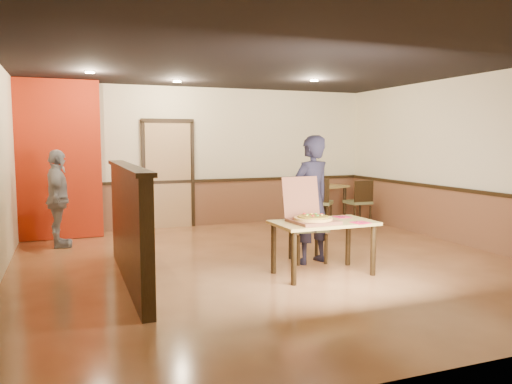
{
  "coord_description": "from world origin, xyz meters",
  "views": [
    {
      "loc": [
        -2.69,
        -6.38,
        1.75
      ],
      "look_at": [
        -0.26,
        0.0,
        1.03
      ],
      "focal_mm": 35.0,
      "sensor_mm": 36.0,
      "label": 1
    }
  ],
  "objects_px": {
    "main_table": "(323,230)",
    "side_chair_left": "(319,200)",
    "diner_chair": "(306,223)",
    "condiment": "(321,182)",
    "side_table": "(326,193)",
    "passerby": "(58,199)",
    "diner": "(311,200)",
    "side_chair_right": "(360,200)",
    "pizza_box": "(311,217)"
  },
  "relations": [
    {
      "from": "main_table",
      "to": "side_chair_left",
      "type": "relative_size",
      "value": 1.34
    },
    {
      "from": "diner_chair",
      "to": "condiment",
      "type": "relative_size",
      "value": 6.54
    },
    {
      "from": "side_table",
      "to": "passerby",
      "type": "height_order",
      "value": "passerby"
    },
    {
      "from": "side_chair_left",
      "to": "passerby",
      "type": "xyz_separation_m",
      "value": [
        -4.86,
        -0.17,
        0.26
      ]
    },
    {
      "from": "diner_chair",
      "to": "diner",
      "type": "height_order",
      "value": "diner"
    },
    {
      "from": "passerby",
      "to": "main_table",
      "type": "bearing_deg",
      "value": -131.03
    },
    {
      "from": "diner",
      "to": "diner_chair",
      "type": "bearing_deg",
      "value": -110.0
    },
    {
      "from": "main_table",
      "to": "diner",
      "type": "bearing_deg",
      "value": 76.2
    },
    {
      "from": "side_chair_right",
      "to": "diner",
      "type": "distance_m",
      "value": 3.56
    },
    {
      "from": "side_chair_right",
      "to": "condiment",
      "type": "bearing_deg",
      "value": -45.06
    },
    {
      "from": "side_chair_left",
      "to": "passerby",
      "type": "height_order",
      "value": "passerby"
    },
    {
      "from": "diner_chair",
      "to": "side_chair_left",
      "type": "height_order",
      "value": "diner_chair"
    },
    {
      "from": "main_table",
      "to": "condiment",
      "type": "xyz_separation_m",
      "value": [
        1.98,
        3.73,
        0.26
      ]
    },
    {
      "from": "main_table",
      "to": "side_table",
      "type": "relative_size",
      "value": 1.44
    },
    {
      "from": "pizza_box",
      "to": "diner_chair",
      "type": "bearing_deg",
      "value": 63.0
    },
    {
      "from": "side_table",
      "to": "diner",
      "type": "relative_size",
      "value": 0.51
    },
    {
      "from": "side_table",
      "to": "condiment",
      "type": "distance_m",
      "value": 0.3
    },
    {
      "from": "diner_chair",
      "to": "diner",
      "type": "relative_size",
      "value": 0.55
    },
    {
      "from": "side_table",
      "to": "main_table",
      "type": "bearing_deg",
      "value": -119.25
    },
    {
      "from": "passerby",
      "to": "condiment",
      "type": "distance_m",
      "value": 5.26
    },
    {
      "from": "main_table",
      "to": "diner_chair",
      "type": "height_order",
      "value": "diner_chair"
    },
    {
      "from": "main_table",
      "to": "passerby",
      "type": "height_order",
      "value": "passerby"
    },
    {
      "from": "side_chair_right",
      "to": "side_table",
      "type": "relative_size",
      "value": 1.0
    },
    {
      "from": "diner",
      "to": "passerby",
      "type": "xyz_separation_m",
      "value": [
        -3.36,
        2.4,
        -0.11
      ]
    },
    {
      "from": "diner_chair",
      "to": "side_table",
      "type": "distance_m",
      "value": 3.62
    },
    {
      "from": "diner_chair",
      "to": "side_chair_left",
      "type": "bearing_deg",
      "value": 66.78
    },
    {
      "from": "main_table",
      "to": "side_chair_left",
      "type": "bearing_deg",
      "value": 61.25
    },
    {
      "from": "diner_chair",
      "to": "side_table",
      "type": "height_order",
      "value": "diner_chair"
    },
    {
      "from": "side_table",
      "to": "diner",
      "type": "height_order",
      "value": "diner"
    },
    {
      "from": "side_table",
      "to": "passerby",
      "type": "xyz_separation_m",
      "value": [
        -5.35,
        -0.78,
        0.2
      ]
    },
    {
      "from": "side_chair_left",
      "to": "condiment",
      "type": "relative_size",
      "value": 6.51
    },
    {
      "from": "side_table",
      "to": "diner",
      "type": "xyz_separation_m",
      "value": [
        -1.99,
        -3.18,
        0.31
      ]
    },
    {
      "from": "side_table",
      "to": "condiment",
      "type": "xyz_separation_m",
      "value": [
        -0.14,
        -0.06,
        0.25
      ]
    },
    {
      "from": "diner_chair",
      "to": "condiment",
      "type": "height_order",
      "value": "diner_chair"
    },
    {
      "from": "side_chair_left",
      "to": "condiment",
      "type": "height_order",
      "value": "side_chair_left"
    },
    {
      "from": "pizza_box",
      "to": "condiment",
      "type": "height_order",
      "value": "pizza_box"
    },
    {
      "from": "diner_chair",
      "to": "side_chair_right",
      "type": "height_order",
      "value": "diner_chair"
    },
    {
      "from": "pizza_box",
      "to": "condiment",
      "type": "distance_m",
      "value": 4.31
    },
    {
      "from": "passerby",
      "to": "condiment",
      "type": "height_order",
      "value": "passerby"
    },
    {
      "from": "diner_chair",
      "to": "side_table",
      "type": "bearing_deg",
      "value": 65.12
    },
    {
      "from": "pizza_box",
      "to": "passerby",
      "type": "bearing_deg",
      "value": 131.2
    },
    {
      "from": "side_table",
      "to": "passerby",
      "type": "bearing_deg",
      "value": -171.76
    },
    {
      "from": "side_table",
      "to": "passerby",
      "type": "relative_size",
      "value": 0.58
    },
    {
      "from": "side_chair_left",
      "to": "diner",
      "type": "relative_size",
      "value": 0.54
    },
    {
      "from": "condiment",
      "to": "side_chair_right",
      "type": "bearing_deg",
      "value": -43.25
    },
    {
      "from": "main_table",
      "to": "side_chair_right",
      "type": "height_order",
      "value": "side_chair_right"
    },
    {
      "from": "side_table",
      "to": "side_chair_left",
      "type": "bearing_deg",
      "value": -129.26
    },
    {
      "from": "main_table",
      "to": "diner_chair",
      "type": "bearing_deg",
      "value": 77.95
    },
    {
      "from": "main_table",
      "to": "condiment",
      "type": "bearing_deg",
      "value": 60.37
    },
    {
      "from": "passerby",
      "to": "pizza_box",
      "type": "xyz_separation_m",
      "value": [
        3.05,
        -3.01,
        -0.03
      ]
    }
  ]
}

